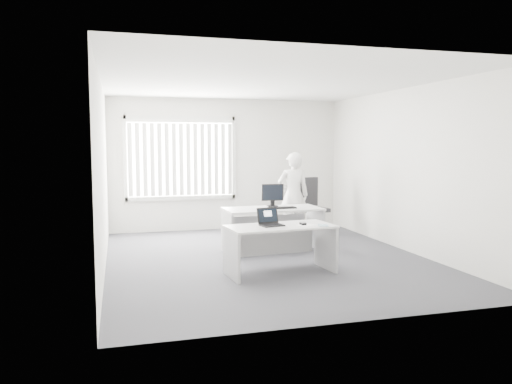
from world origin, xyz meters
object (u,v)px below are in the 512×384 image
object	(u,v)px
desk_near	(280,239)
laptop	(272,217)
monitor	(273,195)
person	(293,195)
desk_far	(273,220)
office_chair	(312,216)

from	to	relation	value
desk_near	laptop	bearing A→B (deg)	175.46
desk_near	monitor	size ratio (longest dim) A/B	4.02
desk_near	person	world-z (taller)	person
desk_far	laptop	distance (m)	1.53
laptop	monitor	xyz separation A→B (m)	(0.53, 1.67, 0.13)
office_chair	person	size ratio (longest dim) A/B	0.69
desk_far	laptop	xyz separation A→B (m)	(-0.46, -1.43, 0.27)
office_chair	person	bearing A→B (deg)	-160.93
laptop	desk_near	bearing A→B (deg)	-7.71
desk_far	office_chair	xyz separation A→B (m)	(1.29, 1.42, -0.18)
monitor	person	bearing A→B (deg)	54.48
person	monitor	xyz separation A→B (m)	(-0.70, -0.86, 0.11)
desk_near	desk_far	world-z (taller)	desk_far
desk_far	person	bearing A→B (deg)	52.92
office_chair	monitor	distance (m)	1.80
desk_near	laptop	size ratio (longest dim) A/B	4.96
person	monitor	bearing A→B (deg)	60.13
office_chair	laptop	distance (m)	3.38
office_chair	monitor	world-z (taller)	office_chair
monitor	office_chair	bearing A→B (deg)	47.48
desk_near	monitor	xyz separation A→B (m)	(0.40, 1.66, 0.45)
person	desk_near	bearing A→B (deg)	75.55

